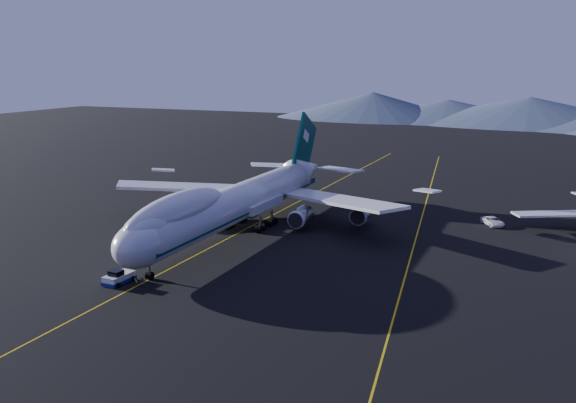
% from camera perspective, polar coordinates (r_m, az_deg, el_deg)
% --- Properties ---
extents(ground, '(500.00, 500.00, 0.00)m').
position_cam_1_polar(ground, '(114.95, -4.56, -2.87)').
color(ground, black).
rests_on(ground, ground).
extents(taxiway_line_main, '(0.25, 220.00, 0.01)m').
position_cam_1_polar(taxiway_line_main, '(114.95, -4.56, -2.87)').
color(taxiway_line_main, gold).
rests_on(taxiway_line_main, ground).
extents(taxiway_line_side, '(28.08, 198.09, 0.01)m').
position_cam_1_polar(taxiway_line_side, '(114.27, 11.32, -3.17)').
color(taxiway_line_side, gold).
rests_on(taxiway_line_side, ground).
extents(boeing_747, '(59.62, 72.43, 19.37)m').
position_cam_1_polar(boeing_747, '(113.59, -4.60, -0.04)').
color(boeing_747, silver).
rests_on(boeing_747, ground).
extents(pushback_tug, '(2.97, 4.83, 2.03)m').
position_cam_1_polar(pushback_tug, '(92.65, -14.80, -6.64)').
color(pushback_tug, silver).
rests_on(pushback_tug, ground).
extents(service_van, '(5.24, 6.06, 1.55)m').
position_cam_1_polar(service_van, '(126.20, 17.73, -1.68)').
color(service_van, white).
rests_on(service_van, ground).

